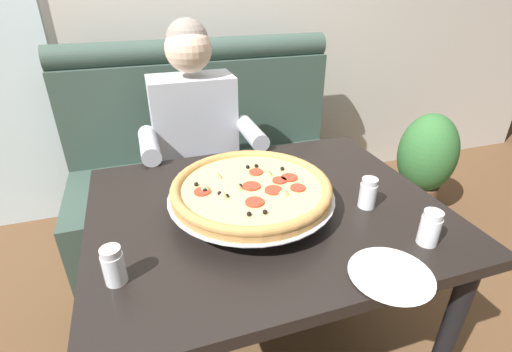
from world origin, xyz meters
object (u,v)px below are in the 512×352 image
shaker_pepper_flakes (368,195)px  diner_main (199,146)px  plate_near_left (391,273)px  potted_plant (426,161)px  dining_table (266,229)px  shaker_parmesan (114,268)px  shaker_oregano (429,230)px  pizza (251,189)px  booth_bench (212,175)px

shaker_pepper_flakes → diner_main: bearing=118.7°
plate_near_left → potted_plant: (1.15, 1.12, -0.38)m
dining_table → diner_main: 0.67m
dining_table → plate_near_left: plate_near_left is taller
plate_near_left → diner_main: bearing=105.5°
dining_table → shaker_parmesan: shaker_parmesan is taller
dining_table → shaker_oregano: shaker_oregano is taller
dining_table → shaker_parmesan: size_ratio=11.11×
plate_near_left → pizza: bearing=121.8°
booth_bench → shaker_oregano: size_ratio=14.73×
pizza → shaker_pepper_flakes: size_ratio=5.10×
pizza → shaker_oregano: pizza is taller
dining_table → shaker_parmesan: (-0.47, -0.21, 0.14)m
pizza → plate_near_left: 0.47m
diner_main → shaker_parmesan: (-0.37, -0.87, 0.09)m
pizza → shaker_parmesan: 0.46m
booth_bench → pizza: size_ratio=2.96×
booth_bench → dining_table: (0.00, -0.93, 0.26)m
dining_table → potted_plant: dining_table is taller
shaker_oregano → shaker_pepper_flakes: bearing=104.1°
diner_main → potted_plant: bearing=1.9°
shaker_parmesan → shaker_oregano: (0.84, -0.12, 0.00)m
potted_plant → shaker_pepper_flakes: bearing=-141.6°
shaker_pepper_flakes → shaker_oregano: shaker_oregano is taller
booth_bench → shaker_oregano: booth_bench is taller
dining_table → diner_main: bearing=99.1°
dining_table → pizza: bearing=-168.8°
diner_main → potted_plant: 1.49m
booth_bench → dining_table: size_ratio=1.37×
pizza → booth_bench: bearing=86.5°
diner_main → plate_near_left: bearing=-74.5°
shaker_oregano → dining_table: bearing=138.6°
shaker_oregano → plate_near_left: 0.20m
booth_bench → shaker_parmesan: booth_bench is taller
booth_bench → shaker_parmesan: 1.30m
booth_bench → pizza: booth_bench is taller
diner_main → shaker_oregano: bearing=-64.3°
dining_table → diner_main: diner_main is taller
pizza → potted_plant: pizza is taller
diner_main → shaker_parmesan: size_ratio=12.40×
diner_main → shaker_pepper_flakes: bearing=-61.3°
pizza → shaker_parmesan: size_ratio=5.14×
dining_table → shaker_pepper_flakes: 0.36m
shaker_parmesan → shaker_pepper_flakes: bearing=7.5°
shaker_pepper_flakes → plate_near_left: (-0.12, -0.30, -0.03)m
diner_main → shaker_pepper_flakes: (0.42, -0.77, 0.09)m
booth_bench → diner_main: 0.42m
pizza → shaker_parmesan: pizza is taller
pizza → plate_near_left: size_ratio=2.44×
booth_bench → potted_plant: size_ratio=2.23×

